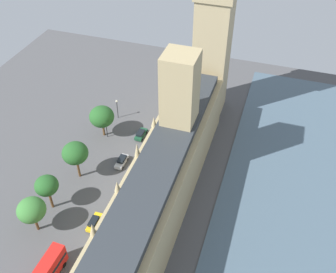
{
  "coord_description": "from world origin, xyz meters",
  "views": [
    {
      "loc": [
        -19.73,
        50.24,
        65.81
      ],
      "look_at": [
        1.0,
        -13.06,
        7.94
      ],
      "focal_mm": 41.32,
      "sensor_mm": 36.0,
      "label": 1
    }
  ],
  "objects_px": {
    "plane_tree_under_trees": "(31,210)",
    "clock_tower": "(216,4)",
    "pedestrian_midblock": "(138,168)",
    "street_lamp_slot_10": "(117,106)",
    "plane_tree_kerbside": "(47,186)",
    "car_silver_trailing": "(122,161)",
    "pedestrian_far_end": "(149,150)",
    "car_dark_green_corner": "(141,134)",
    "car_yellow_cab_leading": "(94,222)",
    "street_lamp_slot_11": "(106,122)",
    "plane_tree_near_tower": "(102,117)",
    "parliament_building": "(164,174)",
    "plane_tree_opposite_hall": "(75,153)"
  },
  "relations": [
    {
      "from": "plane_tree_kerbside",
      "to": "plane_tree_under_trees",
      "type": "bearing_deg",
      "value": 91.66
    },
    {
      "from": "plane_tree_under_trees",
      "to": "plane_tree_near_tower",
      "type": "relative_size",
      "value": 0.98
    },
    {
      "from": "clock_tower",
      "to": "car_dark_green_corner",
      "type": "height_order",
      "value": "clock_tower"
    },
    {
      "from": "parliament_building",
      "to": "car_dark_green_corner",
      "type": "height_order",
      "value": "parliament_building"
    },
    {
      "from": "parliament_building",
      "to": "plane_tree_under_trees",
      "type": "height_order",
      "value": "parliament_building"
    },
    {
      "from": "plane_tree_kerbside",
      "to": "car_yellow_cab_leading",
      "type": "bearing_deg",
      "value": 171.9
    },
    {
      "from": "plane_tree_kerbside",
      "to": "street_lamp_slot_10",
      "type": "xyz_separation_m",
      "value": [
        -0.84,
        -32.88,
        -2.58
      ]
    },
    {
      "from": "plane_tree_under_trees",
      "to": "clock_tower",
      "type": "bearing_deg",
      "value": -114.1
    },
    {
      "from": "clock_tower",
      "to": "plane_tree_kerbside",
      "type": "distance_m",
      "value": 55.85
    },
    {
      "from": "parliament_building",
      "to": "pedestrian_midblock",
      "type": "bearing_deg",
      "value": -37.81
    },
    {
      "from": "car_yellow_cab_leading",
      "to": "pedestrian_far_end",
      "type": "xyz_separation_m",
      "value": [
        -3.13,
        -24.13,
        -0.18
      ]
    },
    {
      "from": "plane_tree_under_trees",
      "to": "plane_tree_near_tower",
      "type": "height_order",
      "value": "plane_tree_near_tower"
    },
    {
      "from": "pedestrian_midblock",
      "to": "street_lamp_slot_10",
      "type": "bearing_deg",
      "value": -26.72
    },
    {
      "from": "car_yellow_cab_leading",
      "to": "plane_tree_kerbside",
      "type": "height_order",
      "value": "plane_tree_kerbside"
    },
    {
      "from": "plane_tree_opposite_hall",
      "to": "plane_tree_kerbside",
      "type": "bearing_deg",
      "value": 82.82
    },
    {
      "from": "car_dark_green_corner",
      "to": "plane_tree_near_tower",
      "type": "distance_m",
      "value": 10.93
    },
    {
      "from": "parliament_building",
      "to": "clock_tower",
      "type": "distance_m",
      "value": 42.11
    },
    {
      "from": "pedestrian_far_end",
      "to": "street_lamp_slot_10",
      "type": "xyz_separation_m",
      "value": [
        12.96,
        -10.26,
        3.36
      ]
    },
    {
      "from": "car_dark_green_corner",
      "to": "plane_tree_kerbside",
      "type": "bearing_deg",
      "value": -108.13
    },
    {
      "from": "car_silver_trailing",
      "to": "plane_tree_kerbside",
      "type": "xyz_separation_m",
      "value": [
        8.93,
        16.64,
        5.77
      ]
    },
    {
      "from": "clock_tower",
      "to": "pedestrian_midblock",
      "type": "xyz_separation_m",
      "value": [
        9.6,
        29.15,
        -29.44
      ]
    },
    {
      "from": "car_dark_green_corner",
      "to": "plane_tree_opposite_hall",
      "type": "bearing_deg",
      "value": -114.49
    },
    {
      "from": "plane_tree_kerbside",
      "to": "car_dark_green_corner",
      "type": "bearing_deg",
      "value": -109.58
    },
    {
      "from": "parliament_building",
      "to": "plane_tree_kerbside",
      "type": "height_order",
      "value": "parliament_building"
    },
    {
      "from": "plane_tree_kerbside",
      "to": "street_lamp_slot_11",
      "type": "distance_m",
      "value": 24.74
    },
    {
      "from": "pedestrian_far_end",
      "to": "plane_tree_kerbside",
      "type": "height_order",
      "value": "plane_tree_kerbside"
    },
    {
      "from": "parliament_building",
      "to": "plane_tree_opposite_hall",
      "type": "height_order",
      "value": "parliament_building"
    },
    {
      "from": "car_dark_green_corner",
      "to": "clock_tower",
      "type": "bearing_deg",
      "value": 54.67
    },
    {
      "from": "clock_tower",
      "to": "car_yellow_cab_leading",
      "type": "xyz_separation_m",
      "value": [
        12.37,
        46.66,
        -29.24
      ]
    },
    {
      "from": "plane_tree_kerbside",
      "to": "plane_tree_opposite_hall",
      "type": "height_order",
      "value": "plane_tree_opposite_hall"
    },
    {
      "from": "clock_tower",
      "to": "pedestrian_midblock",
      "type": "distance_m",
      "value": 42.53
    },
    {
      "from": "car_silver_trailing",
      "to": "street_lamp_slot_11",
      "type": "distance_m",
      "value": 11.61
    },
    {
      "from": "car_silver_trailing",
      "to": "plane_tree_kerbside",
      "type": "relative_size",
      "value": 0.54
    },
    {
      "from": "clock_tower",
      "to": "car_silver_trailing",
      "type": "bearing_deg",
      "value": 63.67
    },
    {
      "from": "car_yellow_cab_leading",
      "to": "plane_tree_kerbside",
      "type": "bearing_deg",
      "value": 171.15
    },
    {
      "from": "car_yellow_cab_leading",
      "to": "car_silver_trailing",
      "type": "bearing_deg",
      "value": 94.73
    },
    {
      "from": "car_silver_trailing",
      "to": "street_lamp_slot_10",
      "type": "height_order",
      "value": "street_lamp_slot_10"
    },
    {
      "from": "plane_tree_under_trees",
      "to": "car_silver_trailing",
      "type": "bearing_deg",
      "value": -111.17
    },
    {
      "from": "car_silver_trailing",
      "to": "pedestrian_far_end",
      "type": "xyz_separation_m",
      "value": [
        -4.87,
        -5.98,
        -0.18
      ]
    },
    {
      "from": "car_silver_trailing",
      "to": "street_lamp_slot_10",
      "type": "bearing_deg",
      "value": -63.09
    },
    {
      "from": "car_dark_green_corner",
      "to": "plane_tree_kerbside",
      "type": "height_order",
      "value": "plane_tree_kerbside"
    },
    {
      "from": "car_dark_green_corner",
      "to": "pedestrian_far_end",
      "type": "bearing_deg",
      "value": -47.52
    },
    {
      "from": "car_yellow_cab_leading",
      "to": "plane_tree_kerbside",
      "type": "xyz_separation_m",
      "value": [
        10.67,
        -1.52,
        5.77
      ]
    },
    {
      "from": "pedestrian_far_end",
      "to": "street_lamp_slot_11",
      "type": "relative_size",
      "value": 0.23
    },
    {
      "from": "pedestrian_far_end",
      "to": "plane_tree_near_tower",
      "type": "bearing_deg",
      "value": -137.53
    },
    {
      "from": "street_lamp_slot_11",
      "to": "pedestrian_midblock",
      "type": "bearing_deg",
      "value": 144.22
    },
    {
      "from": "parliament_building",
      "to": "car_dark_green_corner",
      "type": "bearing_deg",
      "value": -55.43
    },
    {
      "from": "pedestrian_midblock",
      "to": "street_lamp_slot_11",
      "type": "xyz_separation_m",
      "value": [
        11.97,
        -8.63,
        4.11
      ]
    },
    {
      "from": "pedestrian_midblock",
      "to": "plane_tree_near_tower",
      "type": "bearing_deg",
      "value": -8.01
    },
    {
      "from": "pedestrian_far_end",
      "to": "car_silver_trailing",
      "type": "bearing_deg",
      "value": -76.55
    }
  ]
}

